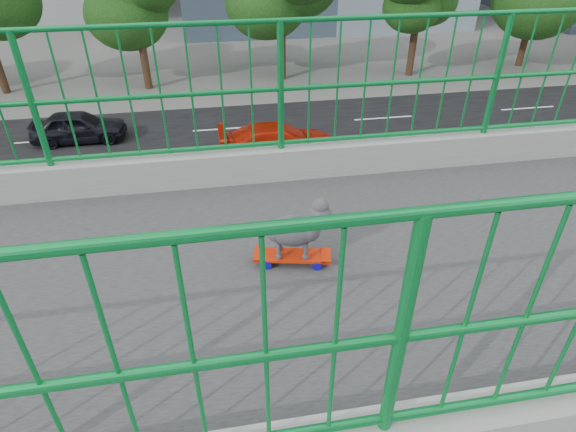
% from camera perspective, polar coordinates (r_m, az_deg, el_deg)
% --- Properties ---
extents(road, '(18.00, 90.00, 0.02)m').
position_cam_1_polar(road, '(18.04, -6.51, 2.89)').
color(road, black).
rests_on(road, ground).
extents(footbridge, '(3.00, 24.00, 7.00)m').
position_cam_1_polar(footbridge, '(4.74, 2.32, -23.25)').
color(footbridge, '#2D2D2F').
rests_on(footbridge, ground).
extents(railing, '(3.00, 24.00, 1.42)m').
position_cam_1_polar(railing, '(3.25, 3.11, -3.71)').
color(railing, gray).
rests_on(railing, footbridge).
extents(skateboard, '(0.27, 0.57, 0.07)m').
position_cam_1_polar(skateboard, '(3.42, 0.53, -4.89)').
color(skateboard, red).
rests_on(skateboard, footbridge).
extents(poodle, '(0.28, 0.51, 0.43)m').
position_cam_1_polar(poodle, '(3.27, 1.04, -1.50)').
color(poodle, '#2D2A2F').
rests_on(poodle, skateboard).
extents(car_1, '(1.49, 4.27, 1.41)m').
position_cam_1_polar(car_1, '(15.45, -28.54, -4.33)').
color(car_1, black).
rests_on(car_1, ground).
extents(car_2, '(2.65, 5.75, 1.60)m').
position_cam_1_polar(car_2, '(17.74, 6.73, 5.25)').
color(car_2, white).
rests_on(car_2, ground).
extents(car_3, '(2.04, 5.01, 1.45)m').
position_cam_1_polar(car_3, '(20.18, -1.10, 8.93)').
color(car_3, '#BC1C07').
rests_on(car_3, ground).
extents(car_4, '(1.65, 4.10, 1.40)m').
position_cam_1_polar(car_4, '(23.69, -23.88, 9.82)').
color(car_4, black).
rests_on(car_4, ground).
extents(car_6, '(2.26, 4.89, 1.36)m').
position_cam_1_polar(car_6, '(15.20, -25.63, -4.18)').
color(car_6, gray).
rests_on(car_6, ground).
extents(car_7, '(1.90, 4.67, 1.35)m').
position_cam_1_polar(car_7, '(17.20, -11.67, 3.30)').
color(car_7, black).
rests_on(car_7, ground).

